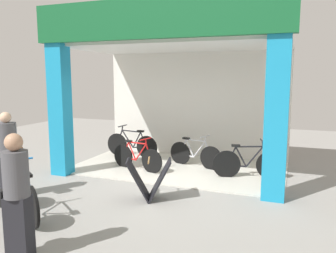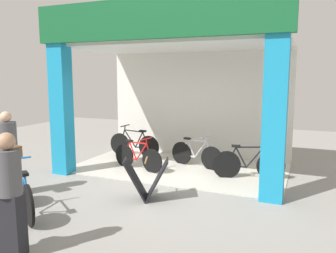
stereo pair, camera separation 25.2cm
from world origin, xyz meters
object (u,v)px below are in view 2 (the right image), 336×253
bicycle_parked_0 (22,194)px  bicycle_inside_2 (134,144)px  pedestrian_1 (9,195)px  bicycle_inside_0 (196,154)px  pedestrian_0 (8,152)px  bicycle_inside_1 (138,157)px  bicycle_inside_3 (248,164)px  sandwich_board_sign (146,179)px

bicycle_parked_0 → bicycle_inside_2: bearing=93.6°
bicycle_inside_2 → pedestrian_1: 5.60m
bicycle_inside_0 → pedestrian_1: 5.08m
bicycle_inside_0 → bicycle_inside_2: (-2.00, 0.46, 0.02)m
bicycle_inside_2 → bicycle_inside_0: bearing=-13.0°
bicycle_inside_0 → pedestrian_0: (-2.69, -3.30, 0.51)m
bicycle_inside_1 → bicycle_inside_3: bearing=6.3°
bicycle_inside_2 → bicycle_inside_1: bearing=-58.6°
bicycle_inside_3 → bicycle_parked_0: size_ratio=1.10×
pedestrian_0 → pedestrian_1: 2.51m
bicycle_inside_2 → pedestrian_1: size_ratio=1.00×
bicycle_inside_0 → bicycle_inside_3: bicycle_inside_3 is taller
bicycle_inside_0 → bicycle_inside_1: bicycle_inside_0 is taller
bicycle_inside_3 → pedestrian_0: size_ratio=0.95×
bicycle_inside_1 → sandwich_board_sign: 2.03m
bicycle_parked_0 → sandwich_board_sign: (1.57, 1.43, 0.02)m
bicycle_inside_0 → bicycle_inside_2: size_ratio=0.91×
pedestrian_0 → pedestrian_1: size_ratio=1.01×
pedestrian_1 → bicycle_inside_3: bearing=63.8°
bicycle_inside_3 → pedestrian_0: bearing=-145.5°
bicycle_inside_0 → bicycle_parked_0: bearing=-113.6°
bicycle_inside_1 → pedestrian_1: bearing=-84.5°
bicycle_parked_0 → bicycle_inside_3: bearing=48.0°
bicycle_inside_1 → sandwich_board_sign: bicycle_inside_1 is taller
pedestrian_0 → bicycle_inside_2: bearing=79.6°
bicycle_inside_0 → bicycle_parked_0: bicycle_parked_0 is taller
sandwich_board_sign → pedestrian_1: 2.61m
bicycle_parked_0 → sandwich_board_sign: bicycle_parked_0 is taller
bicycle_inside_0 → bicycle_inside_3: 1.47m
bicycle_parked_0 → pedestrian_1: pedestrian_1 is taller
pedestrian_0 → bicycle_inside_1: bearing=60.0°
bicycle_inside_1 → pedestrian_0: size_ratio=0.89×
bicycle_inside_1 → bicycle_inside_2: bicycle_inside_2 is taller
bicycle_inside_2 → pedestrian_1: bearing=-77.9°
bicycle_parked_0 → pedestrian_0: size_ratio=0.86×
pedestrian_0 → sandwich_board_sign: bearing=17.3°
bicycle_inside_0 → pedestrian_1: bearing=-99.5°
bicycle_inside_0 → bicycle_parked_0: (-1.72, -3.94, 0.03)m
sandwich_board_sign → bicycle_inside_1: bearing=122.2°
bicycle_parked_0 → pedestrian_0: 1.26m
bicycle_inside_3 → pedestrian_1: size_ratio=0.96×
bicycle_parked_0 → pedestrian_1: bearing=-49.7°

